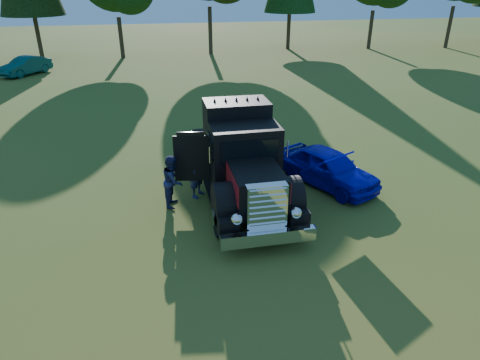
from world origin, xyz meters
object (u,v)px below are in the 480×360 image
object	(u,v)px
spectator_far	(173,181)
distant_teal_car	(25,66)
spectator_near	(197,168)
diamond_t_truck	(242,161)
hotrod_coupe	(328,167)

from	to	relation	value
spectator_far	distant_teal_car	size ratio (longest dim) A/B	0.43
spectator_far	distant_teal_car	world-z (taller)	spectator_far
spectator_near	diamond_t_truck	bearing A→B (deg)	-73.14
hotrod_coupe	distant_teal_car	world-z (taller)	hotrod_coupe
diamond_t_truck	hotrod_coupe	distance (m)	3.19
diamond_t_truck	spectator_near	world-z (taller)	diamond_t_truck
hotrod_coupe	spectator_near	xyz separation A→B (m)	(-4.50, 0.06, 0.34)
hotrod_coupe	spectator_near	world-z (taller)	spectator_near
diamond_t_truck	spectator_far	world-z (taller)	diamond_t_truck
hotrod_coupe	distant_teal_car	xyz separation A→B (m)	(-14.71, 21.89, -0.01)
hotrod_coupe	distant_teal_car	distance (m)	26.37
hotrod_coupe	distant_teal_car	bearing A→B (deg)	123.90
hotrod_coupe	spectator_far	bearing A→B (deg)	-175.74
spectator_near	spectator_far	world-z (taller)	spectator_near
spectator_near	distant_teal_car	distance (m)	24.09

